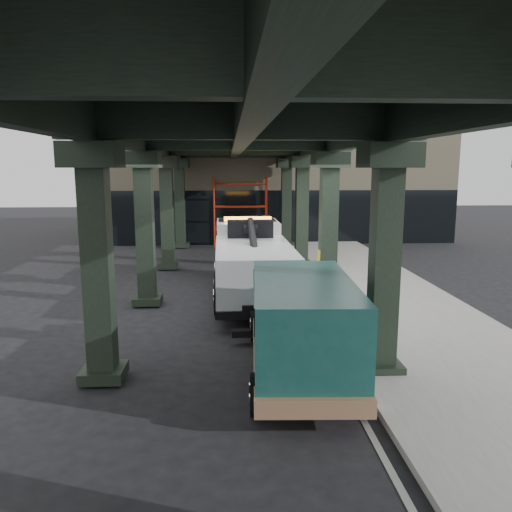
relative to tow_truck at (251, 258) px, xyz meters
name	(u,v)px	position (x,y,z in m)	size (l,w,h in m)	color
ground	(253,321)	(-0.07, -3.02, -1.36)	(90.00, 90.00, 0.00)	black
sidewalk	(381,299)	(4.43, -1.02, -1.28)	(5.00, 40.00, 0.15)	gray
lane_stripe	(300,302)	(1.63, -1.02, -1.35)	(0.12, 38.00, 0.01)	silver
viaduct	(237,137)	(-0.47, -1.02, 4.10)	(7.40, 32.00, 6.40)	black
building	(267,175)	(1.93, 16.98, 2.64)	(22.00, 10.00, 8.00)	#C6B793
scaffolding	(240,210)	(-0.07, 11.62, 0.75)	(3.08, 0.88, 4.00)	red
tow_truck	(251,258)	(0.00, 0.00, 0.00)	(2.69, 8.56, 2.79)	black
towed_van	(301,323)	(0.76, -7.02, -0.16)	(2.43, 5.59, 2.23)	#12433E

